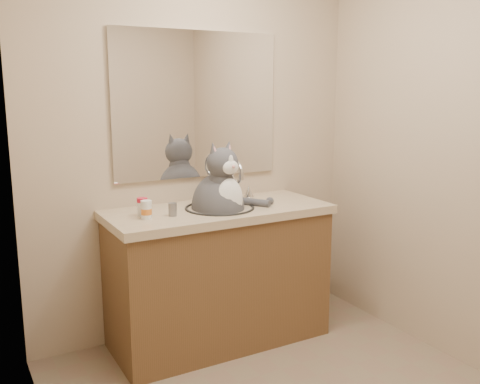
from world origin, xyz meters
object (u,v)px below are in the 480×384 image
object	(u,v)px
cat	(220,202)
grey_canister	(173,209)
pill_bottle_redcap	(142,207)
pill_bottle_orange	(146,210)

from	to	relation	value
cat	grey_canister	bearing A→B (deg)	176.14
pill_bottle_redcap	pill_bottle_orange	size ratio (longest dim) A/B	1.01
cat	grey_canister	xyz separation A→B (m)	(-0.31, -0.03, -0.00)
pill_bottle_redcap	grey_canister	bearing A→B (deg)	-28.92
cat	grey_canister	size ratio (longest dim) A/B	8.32
cat	pill_bottle_orange	distance (m)	0.46
pill_bottle_redcap	grey_canister	xyz separation A→B (m)	(0.15, -0.08, -0.02)
cat	pill_bottle_orange	world-z (taller)	cat
pill_bottle_orange	grey_canister	bearing A→B (deg)	-3.12
pill_bottle_orange	cat	bearing A→B (deg)	3.02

